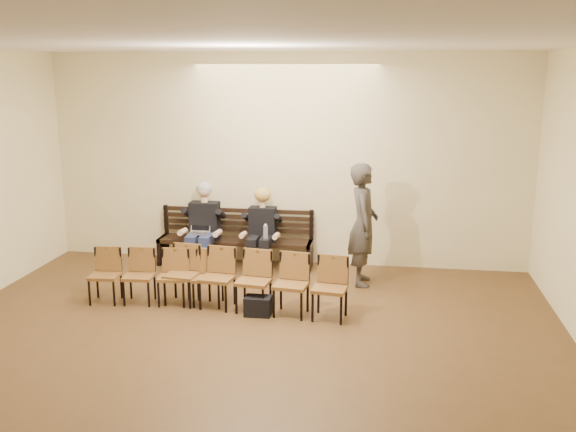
% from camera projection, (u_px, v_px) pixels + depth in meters
% --- Properties ---
extents(ground, '(10.00, 10.00, 0.00)m').
position_uv_depth(ground, '(204.00, 412.00, 6.20)').
color(ground, '#553A1D').
rests_on(ground, ground).
extents(room_walls, '(8.02, 10.01, 3.51)m').
position_uv_depth(room_walls, '(219.00, 141.00, 6.38)').
color(room_walls, '#F6E8B0').
rests_on(room_walls, ground).
extents(bench, '(2.60, 0.90, 0.45)m').
position_uv_depth(bench, '(235.00, 252.00, 10.75)').
color(bench, black).
rests_on(bench, ground).
extents(seated_man, '(0.59, 0.82, 1.42)m').
position_uv_depth(seated_man, '(203.00, 225.00, 10.60)').
color(seated_man, black).
rests_on(seated_man, ground).
extents(seated_woman, '(0.54, 0.75, 1.26)m').
position_uv_depth(seated_woman, '(262.00, 232.00, 10.47)').
color(seated_woman, black).
rests_on(seated_woman, ground).
extents(laptop, '(0.38, 0.33, 0.24)m').
position_uv_depth(laptop, '(198.00, 236.00, 10.47)').
color(laptop, silver).
rests_on(laptop, bench).
extents(water_bottle, '(0.08, 0.08, 0.25)m').
position_uv_depth(water_bottle, '(266.00, 239.00, 10.22)').
color(water_bottle, silver).
rests_on(water_bottle, bench).
extents(bag, '(0.35, 0.24, 0.26)m').
position_uv_depth(bag, '(258.00, 306.00, 8.60)').
color(bag, black).
rests_on(bag, ground).
extents(passerby, '(0.58, 0.83, 2.15)m').
position_uv_depth(passerby, '(363.00, 215.00, 9.65)').
color(passerby, '#39342E').
rests_on(passerby, ground).
extents(chair_row_front, '(1.91, 0.58, 0.77)m').
position_uv_depth(chair_row_front, '(156.00, 277.00, 8.98)').
color(chair_row_front, brown).
rests_on(chair_row_front, ground).
extents(chair_row_back, '(2.59, 0.76, 0.83)m').
position_uv_depth(chair_row_back, '(253.00, 282.00, 8.69)').
color(chair_row_back, brown).
rests_on(chair_row_back, ground).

